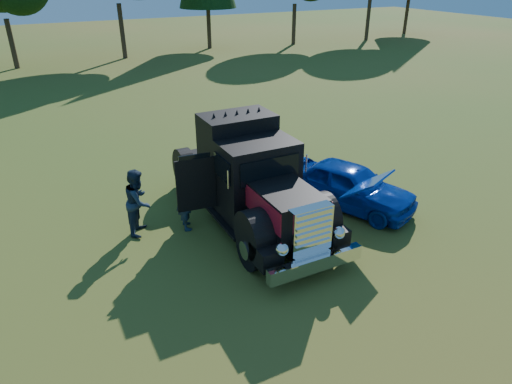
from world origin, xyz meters
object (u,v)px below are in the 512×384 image
object	(u,v)px
spectator_far	(139,201)
hotrod_coupe	(350,185)
spectator_near	(184,197)
diamond_t_truck	(251,181)

from	to	relation	value
spectator_far	hotrod_coupe	bearing A→B (deg)	-73.47
hotrod_coupe	spectator_far	size ratio (longest dim) A/B	2.35
spectator_near	spectator_far	distance (m)	1.25
diamond_t_truck	hotrod_coupe	xyz separation A→B (m)	(3.12, -0.55, -0.58)
spectator_near	spectator_far	world-z (taller)	spectator_near
diamond_t_truck	spectator_far	distance (m)	3.16
diamond_t_truck	hotrod_coupe	size ratio (longest dim) A/B	1.61
spectator_far	spectator_near	bearing A→B (deg)	-77.71
hotrod_coupe	spectator_near	distance (m)	5.06
hotrod_coupe	spectator_far	bearing A→B (deg)	166.81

